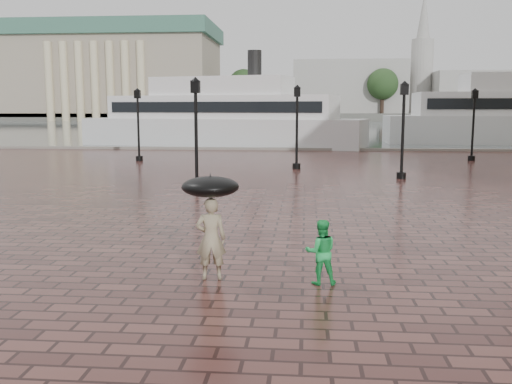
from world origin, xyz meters
The scene contains 12 objects.
ground centered at (0.00, 0.00, 0.00)m, with size 300.00×300.00×0.00m, color #381C19.
harbour_water centered at (0.00, 92.00, 0.00)m, with size 240.00×240.00×0.00m, color #424C50.
quay_edge centered at (0.00, 32.00, 0.00)m, with size 80.00×0.60×0.30m, color slate.
far_shore centered at (0.00, 160.00, 1.00)m, with size 300.00×60.00×2.00m, color #4C4C47.
museum centered at (-55.00, 144.61, 13.91)m, with size 57.00×32.50×26.00m.
distant_skyline centered at (48.14, 150.00, 9.45)m, with size 102.50×22.00×33.00m.
far_trees centered at (0.00, 138.00, 9.42)m, with size 188.00×8.00×13.50m.
street_lamps centered at (-1.60, 17.60, 2.33)m, with size 21.44×14.44×4.40m.
adult_pedestrian centered at (-3.30, -2.57, 0.80)m, with size 0.58×0.38×1.60m, color gray.
child_pedestrian centered at (-1.19, -2.71, 0.62)m, with size 0.60×0.47×1.23m, color green.
ferry_near centered at (-8.85, 37.00, 2.46)m, with size 25.63×11.56×8.18m.
umbrella centered at (-3.30, -2.57, 1.81)m, with size 1.10×1.10×1.12m.
Camera 1 is at (-1.50, -13.18, 3.28)m, focal length 40.00 mm.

